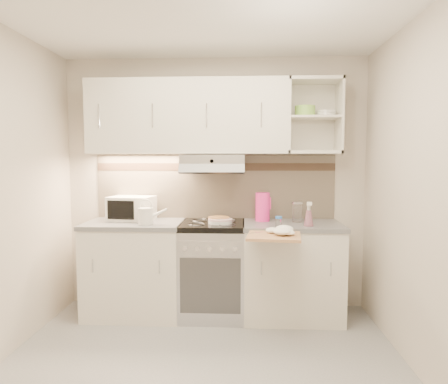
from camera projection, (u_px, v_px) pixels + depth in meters
The scene contains 17 objects.
ground at pixel (201, 377), 2.76m from camera, with size 3.00×3.00×0.00m, color #939396.
room_shell at pixel (205, 142), 2.98m from camera, with size 3.04×2.84×2.52m.
base_cabinet_left at pixel (135, 270), 3.85m from camera, with size 0.90×0.60×0.86m, color silver.
worktop_left at pixel (135, 224), 3.81m from camera, with size 0.92×0.62×0.04m, color slate.
base_cabinet_right at pixel (292, 272), 3.78m from camera, with size 0.90×0.60×0.86m, color silver.
worktop_right at pixel (292, 225), 3.74m from camera, with size 0.92×0.62×0.04m, color slate.
electric_range at pixel (213, 269), 3.81m from camera, with size 0.60×0.60×0.90m.
microwave at pixel (132, 208), 3.92m from camera, with size 0.45×0.36×0.23m.
watering_can at pixel (147, 215), 3.67m from camera, with size 0.27×0.14×0.23m.
plate_stack at pixel (220, 221), 3.73m from camera, with size 0.23×0.23×0.05m.
bread_loaf at pixel (219, 219), 3.80m from camera, with size 0.20×0.20×0.05m, color #9B6535.
pink_pitcher at pixel (263, 207), 3.86m from camera, with size 0.15×0.14×0.28m.
glass_jar at pixel (297, 212), 3.80m from camera, with size 0.10×0.10×0.19m.
spice_jar at pixel (279, 221), 3.55m from camera, with size 0.06×0.06×0.09m.
spray_bottle at pixel (309, 216), 3.57m from camera, with size 0.09×0.09×0.23m.
cutting_board at pixel (274, 236), 3.25m from camera, with size 0.43×0.38×0.02m, color tan.
dish_towel at pixel (279, 230), 3.27m from camera, with size 0.28×0.23×0.07m, color silver, non-canonical shape.
Camera 1 is at (0.29, -2.63, 1.50)m, focal length 32.00 mm.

